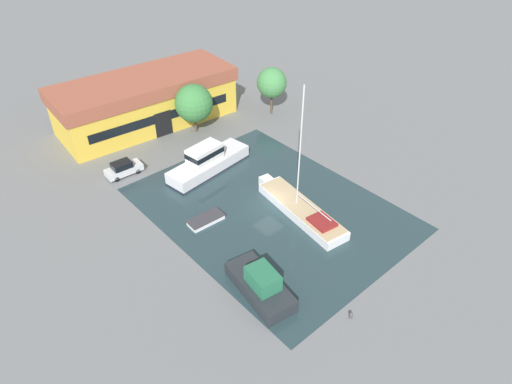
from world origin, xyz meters
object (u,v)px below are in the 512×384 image
Objects in this scene: sailboat_moored at (301,209)px; small_dinghy at (206,220)px; warehouse_building at (146,100)px; quay_tree_by_water at (272,83)px; quay_tree_near_building at (194,103)px; cabin_boat at (261,285)px; motor_cruiser at (208,162)px; parked_car at (123,168)px.

small_dinghy is at bearing 153.96° from sailboat_moored.
quay_tree_by_water is at bearing -28.01° from warehouse_building.
quay_tree_near_building is (3.37, -6.57, 0.85)m from warehouse_building.
small_dinghy is at bearing -148.24° from quay_tree_by_water.
small_dinghy is 10.89m from cabin_boat.
small_dinghy is 0.52× the size of cabin_boat.
quay_tree_by_water is (14.71, -9.31, 1.36)m from warehouse_building.
parked_car is at bearing 45.80° from motor_cruiser.
cabin_boat is (-7.90, -18.08, -0.26)m from motor_cruiser.
motor_cruiser is at bearing 75.13° from cabin_boat.
quay_tree_near_building is 0.90× the size of cabin_boat.
cabin_boat is (-9.00, -33.37, -2.36)m from warehouse_building.
quay_tree_by_water is 1.77× the size of small_dinghy.
cabin_boat is (-23.71, -24.06, -3.72)m from quay_tree_by_water.
motor_cruiser is (-1.11, -15.29, -2.10)m from warehouse_building.
sailboat_moored reaches higher than small_dinghy.
sailboat_moored reaches higher than warehouse_building.
quay_tree_by_water reaches higher than small_dinghy.
small_dinghy is (-6.93, -22.70, -3.07)m from warehouse_building.
quay_tree_near_building is at bearing 105.81° from parked_car.
warehouse_building is 5.75× the size of parked_car.
quay_tree_near_building is at bearing -58.55° from warehouse_building.
cabin_boat reaches higher than small_dinghy.
quay_tree_by_water reaches higher than warehouse_building.
quay_tree_near_building is 22.00m from sailboat_moored.
sailboat_moored is at bearing -176.91° from motor_cruiser.
warehouse_building reaches higher than motor_cruiser.
parked_car is at bearing 126.29° from sailboat_moored.
motor_cruiser is at bearing -89.83° from warehouse_building.
warehouse_building is 28.33m from sailboat_moored.
warehouse_building is at bearing 83.62° from cabin_boat.
motor_cruiser is at bearing 108.14° from sailboat_moored.
quay_tree_near_building is 11.68m from quay_tree_by_water.
quay_tree_by_water is 23.52m from sailboat_moored.
quay_tree_by_water is 0.61× the size of motor_cruiser.
small_dinghy is at bearing -102.66° from warehouse_building.
quay_tree_by_water is at bearing 54.14° from cabin_boat.
warehouse_building is 34.64m from cabin_boat.
warehouse_building is 15.47m from motor_cruiser.
parked_car is (-12.34, -2.83, -3.34)m from quay_tree_near_building.
warehouse_building reaches higher than small_dinghy.
quay_tree_by_water reaches higher than motor_cruiser.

